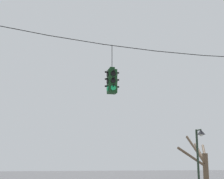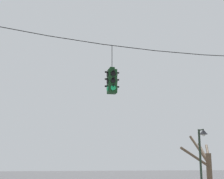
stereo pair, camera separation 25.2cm
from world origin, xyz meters
The scene contains 4 objects.
span_wire centered at (0.00, 0.16, 6.97)m, with size 15.52×0.03×0.49m.
traffic_light_near_left_pole centered at (-2.98, 0.16, 5.39)m, with size 0.58×0.58×1.99m.
street_lamp centered at (3.27, 4.57, 3.02)m, with size 0.45×0.79×4.08m.
bare_tree centered at (5.74, 8.62, 2.04)m, with size 3.09×2.86×4.20m.
Camera 1 is at (-6.54, -12.54, 2.18)m, focal length 55.00 mm.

